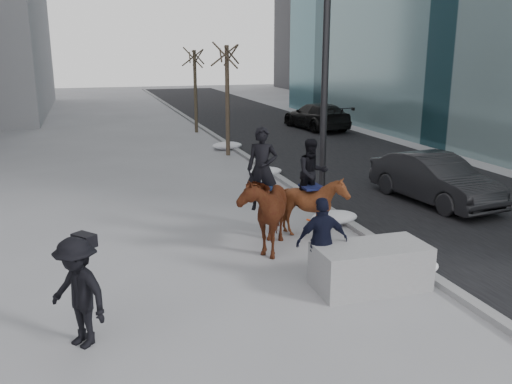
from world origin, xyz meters
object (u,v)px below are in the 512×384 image
object	(u,v)px
planter	(370,266)
car_near	(434,179)
mounted_right	(313,199)
mounted_left	(264,204)

from	to	relation	value
planter	car_near	distance (m)	6.79
car_near	mounted_right	bearing A→B (deg)	-165.82
planter	mounted_right	xyz separation A→B (m)	(0.08, 3.00, 0.54)
car_near	mounted_right	xyz separation A→B (m)	(-4.69, -1.82, 0.24)
car_near	mounted_left	distance (m)	6.41
planter	mounted_left	size ratio (longest dim) A/B	0.77
mounted_left	mounted_right	bearing A→B (deg)	12.93
mounted_left	mounted_right	distance (m)	1.39
car_near	planter	bearing A→B (deg)	-141.75
planter	mounted_left	world-z (taller)	mounted_left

